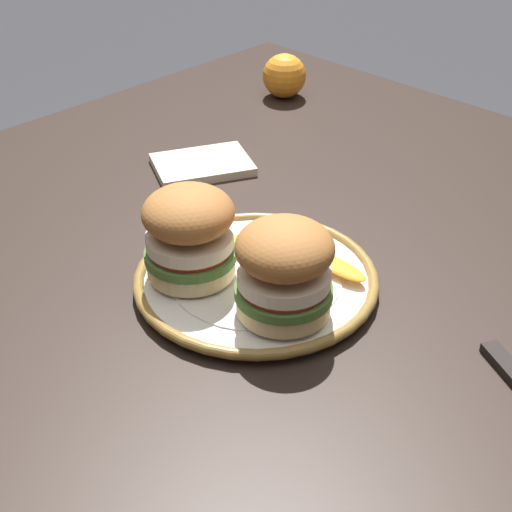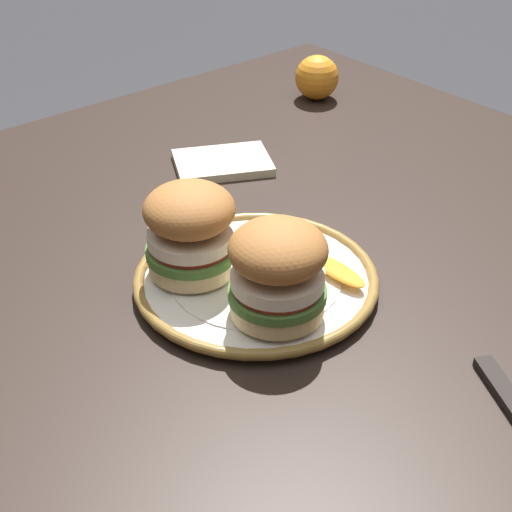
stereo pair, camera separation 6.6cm
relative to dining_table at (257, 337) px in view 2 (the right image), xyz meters
name	(u,v)px [view 2 (the right image)]	position (x,y,z in m)	size (l,w,h in m)	color
dining_table	(257,337)	(0.00, 0.00, 0.00)	(1.19, 1.09, 0.76)	black
dinner_plate	(256,279)	(0.02, 0.02, 0.10)	(0.27, 0.27, 0.02)	white
sandwich_half_left	(278,270)	(0.05, 0.09, 0.16)	(0.11, 0.11, 0.10)	beige
sandwich_half_right	(190,229)	(0.07, -0.03, 0.16)	(0.10, 0.10, 0.10)	beige
orange_peel_curled	(293,236)	(-0.06, 0.00, 0.12)	(0.06, 0.06, 0.01)	orange
orange_peel_strip_long	(254,249)	(-0.01, -0.01, 0.12)	(0.04, 0.07, 0.01)	orange
orange_peel_strip_short	(337,270)	(-0.05, 0.08, 0.12)	(0.03, 0.08, 0.01)	orange
whole_orange	(317,77)	(-0.41, -0.33, 0.13)	(0.07, 0.07, 0.07)	orange
folded_napkin	(223,163)	(-0.13, -0.23, 0.10)	(0.13, 0.09, 0.01)	beige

